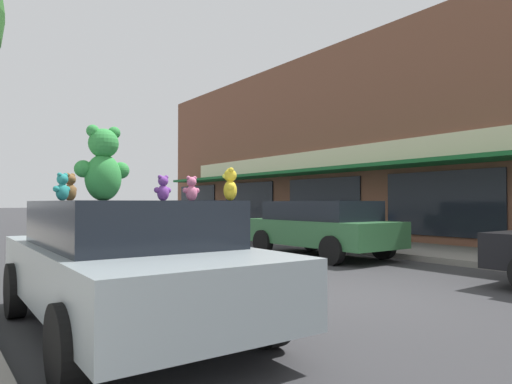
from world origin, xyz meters
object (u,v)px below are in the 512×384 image
object	(u,v)px
plush_art_car	(127,261)
teddy_bear_yellow	(230,185)
teddy_bear_brown	(70,187)
teddy_bear_teal	(62,187)
parked_car_far_right	(194,218)
parked_car_far_center	(320,226)
teddy_bear_pink	(191,189)
teddy_bear_purple	(163,189)
teddy_bear_giant	(103,165)

from	to	relation	value
plush_art_car	teddy_bear_yellow	world-z (taller)	teddy_bear_yellow
teddy_bear_brown	teddy_bear_teal	world-z (taller)	teddy_bear_brown
parked_car_far_right	plush_art_car	bearing A→B (deg)	-121.73
plush_art_car	parked_car_far_center	size ratio (longest dim) A/B	1.05
teddy_bear_yellow	plush_art_car	bearing A→B (deg)	-126.91
teddy_bear_brown	teddy_bear_pink	distance (m)	1.54
plush_art_car	parked_car_far_center	xyz separation A→B (m)	(6.60, 3.71, 0.03)
plush_art_car	parked_car_far_right	size ratio (longest dim) A/B	1.10
teddy_bear_pink	plush_art_car	bearing A→B (deg)	-11.92
teddy_bear_purple	teddy_bear_yellow	bearing A→B (deg)	86.57
plush_art_car	teddy_bear_brown	xyz separation A→B (m)	(-0.40, 0.88, 0.84)
plush_art_car	teddy_bear_yellow	xyz separation A→B (m)	(0.66, -1.10, 0.83)
teddy_bear_giant	teddy_bear_purple	bearing A→B (deg)	172.91
teddy_bear_pink	parked_car_far_right	world-z (taller)	teddy_bear_pink
teddy_bear_yellow	teddy_bear_purple	bearing A→B (deg)	-154.19
teddy_bear_pink	parked_car_far_center	bearing A→B (deg)	-144.21
teddy_bear_brown	teddy_bear_pink	xyz separation A→B (m)	(1.12, -1.06, -0.02)
teddy_bear_brown	teddy_bear_teal	distance (m)	0.71
teddy_bear_purple	plush_art_car	bearing A→B (deg)	21.00
plush_art_car	teddy_bear_teal	world-z (taller)	teddy_bear_teal
plush_art_car	parked_car_far_right	world-z (taller)	parked_car_far_right
teddy_bear_brown	teddy_bear_yellow	xyz separation A→B (m)	(1.07, -1.98, -0.00)
teddy_bear_purple	parked_car_far_center	xyz separation A→B (m)	(6.03, 3.41, -0.80)
teddy_bear_giant	teddy_bear_pink	bearing A→B (deg)	146.44
teddy_bear_purple	teddy_bear_brown	bearing A→B (deg)	-37.55
teddy_bear_brown	teddy_bear_purple	world-z (taller)	teddy_bear_brown
teddy_bear_brown	teddy_bear_yellow	world-z (taller)	teddy_bear_brown
teddy_bear_brown	teddy_bear_purple	distance (m)	1.13
teddy_bear_giant	plush_art_car	bearing A→B (deg)	110.83
teddy_bear_yellow	teddy_bear_giant	bearing A→B (deg)	-129.58
plush_art_car	teddy_bear_teal	xyz separation A→B (m)	(-0.65, 0.20, 0.82)
teddy_bear_purple	parked_car_far_right	distance (m)	12.02
teddy_bear_purple	parked_car_far_right	world-z (taller)	teddy_bear_purple
plush_art_car	parked_car_far_center	distance (m)	7.57
teddy_bear_teal	parked_car_far_center	xyz separation A→B (m)	(7.25, 3.51, -0.78)
plush_art_car	teddy_bear_teal	distance (m)	1.06
teddy_bear_pink	parked_car_far_center	world-z (taller)	teddy_bear_pink
plush_art_car	teddy_bear_pink	distance (m)	1.10
teddy_bear_purple	teddy_bear_giant	bearing A→B (deg)	-14.78
teddy_bear_purple	teddy_bear_pink	distance (m)	0.51
teddy_bear_purple	parked_car_far_right	bearing A→B (deg)	-127.39
teddy_bear_brown	teddy_bear_teal	xyz separation A→B (m)	(-0.24, -0.67, -0.02)
teddy_bear_brown	teddy_bear_pink	bearing A→B (deg)	95.88
teddy_bear_teal	teddy_bear_pink	size ratio (longest dim) A/B	1.02
parked_car_far_center	teddy_bear_teal	bearing A→B (deg)	-154.16
teddy_bear_teal	teddy_bear_brown	bearing A→B (deg)	-142.72
teddy_bear_pink	teddy_bear_yellow	xyz separation A→B (m)	(-0.05, -0.92, 0.02)
teddy_bear_pink	teddy_bear_giant	bearing A→B (deg)	-31.74
parked_car_far_center	teddy_bear_giant	bearing A→B (deg)	-153.85
plush_art_car	teddy_bear_pink	xyz separation A→B (m)	(0.71, -0.18, 0.81)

